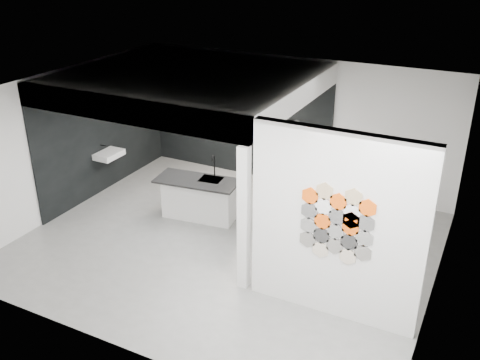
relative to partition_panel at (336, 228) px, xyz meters
name	(u,v)px	position (x,y,z in m)	size (l,w,h in m)	color
floor	(228,244)	(-2.23, 1.00, -1.40)	(7.00, 6.00, 0.01)	slate
partition_panel	(336,228)	(0.00, 0.00, 0.00)	(2.45, 0.15, 2.80)	silver
bay_clad_back	(238,124)	(-3.52, 3.97, -0.22)	(4.40, 0.04, 2.35)	black
bay_clad_left	(105,135)	(-5.70, 2.00, -0.22)	(0.04, 4.00, 2.35)	black
bulkhead	(190,83)	(-3.52, 2.00, 1.15)	(4.40, 4.00, 0.40)	silver
corner_column	(244,220)	(-1.41, 0.00, -0.22)	(0.16, 0.16, 2.35)	silver
fascia_beam	(125,111)	(-3.52, 0.08, 1.15)	(4.40, 0.16, 0.40)	silver
wall_basin	(109,155)	(-5.46, 1.80, -0.55)	(0.40, 0.60, 0.12)	silver
display_shelf	(240,120)	(-3.43, 3.87, -0.10)	(3.00, 0.15, 0.04)	black
kitchen_island	(199,198)	(-3.17, 1.62, -0.97)	(1.65, 0.88, 1.27)	silver
stockpot	(189,108)	(-4.74, 3.87, 0.00)	(0.20, 0.20, 0.17)	black
kettle	(291,124)	(-2.21, 3.87, 0.00)	(0.20, 0.20, 0.17)	black
glass_bowl	(297,126)	(-2.08, 3.87, -0.03)	(0.15, 0.15, 0.11)	gray
glass_vase	(297,125)	(-2.08, 3.87, 0.00)	(0.11, 0.11, 0.15)	gray
bottle_dark	(230,115)	(-3.68, 3.87, -0.01)	(0.05, 0.05, 0.14)	black
utensil_cup	(208,112)	(-4.25, 3.87, -0.03)	(0.09, 0.09, 0.11)	black
hex_tile_cluster	(337,224)	(0.03, -0.09, 0.10)	(1.04, 0.02, 1.16)	#66635E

